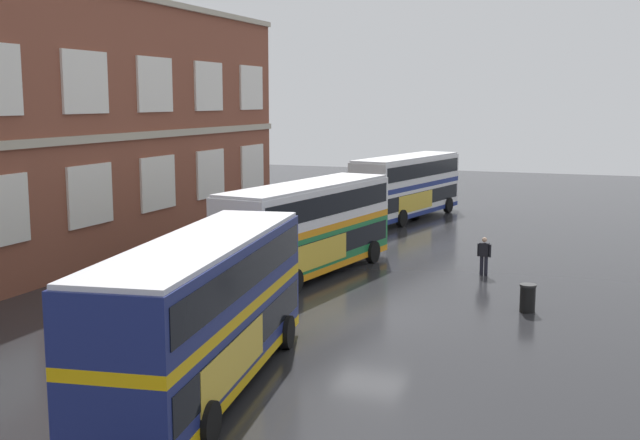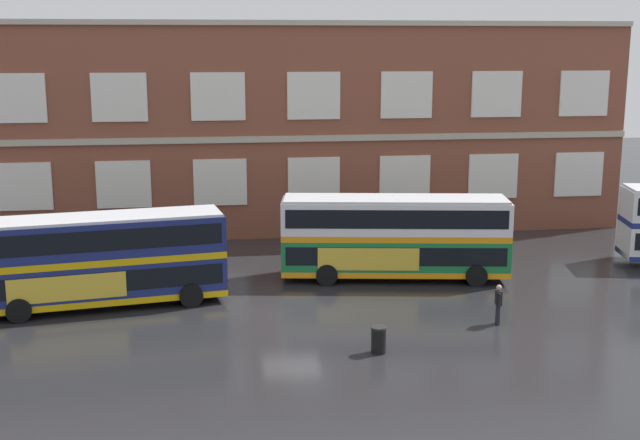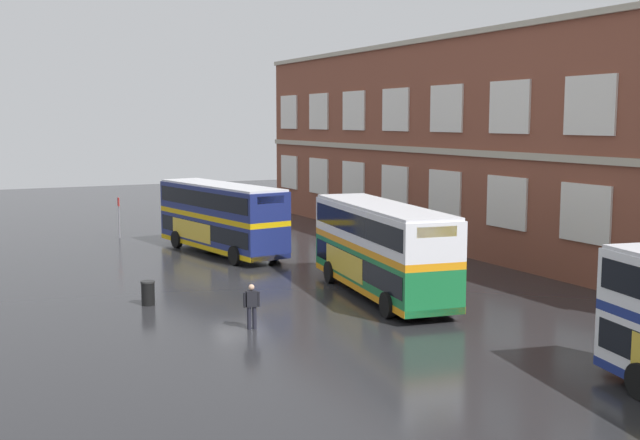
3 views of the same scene
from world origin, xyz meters
TOP-DOWN VIEW (x-y plane):
  - ground_plane at (0.00, 2.00)m, footprint 120.00×120.00m
  - brick_terminal_building at (-2.70, 17.98)m, footprint 49.61×8.19m
  - double_decker_near at (-8.28, 2.04)m, footprint 11.27×4.29m
  - double_decker_middle at (5.58, 4.59)m, footprint 11.26×4.24m
  - waiting_passenger at (8.31, -2.65)m, footprint 0.30×0.64m
  - bus_stand_flag at (-16.95, -1.99)m, footprint 0.44×0.10m
  - station_litter_bin at (2.77, -5.14)m, footprint 0.60×0.60m

SIDE VIEW (x-z plane):
  - ground_plane at x=0.00m, z-range 0.00..0.00m
  - station_litter_bin at x=2.77m, z-range 0.01..1.04m
  - waiting_passenger at x=8.31m, z-range 0.08..1.78m
  - bus_stand_flag at x=-16.95m, z-range 0.29..2.99m
  - double_decker_near at x=-8.28m, z-range 0.11..4.18m
  - double_decker_middle at x=5.58m, z-range 0.11..4.18m
  - brick_terminal_building at x=-2.70m, z-range -0.15..12.55m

